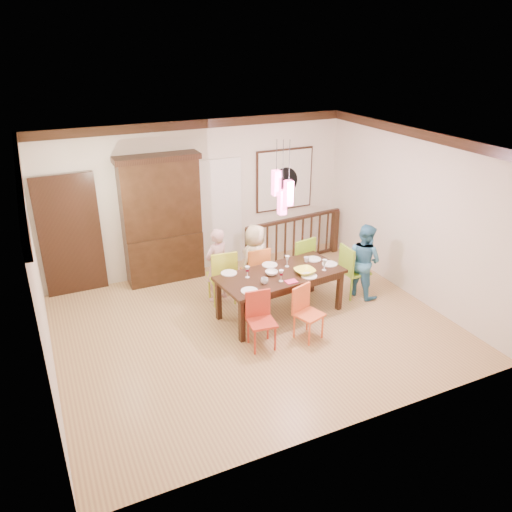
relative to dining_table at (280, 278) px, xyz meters
name	(u,v)px	position (x,y,z in m)	size (l,w,h in m)	color
floor	(255,326)	(-0.55, -0.19, -0.66)	(6.00, 6.00, 0.00)	#A67C50
ceiling	(254,145)	(-0.55, -0.19, 2.24)	(6.00, 6.00, 0.00)	white
wall_back	(200,197)	(-0.55, 2.31, 0.79)	(6.00, 6.00, 0.00)	beige
wall_left	(37,281)	(-3.55, -0.19, 0.79)	(5.00, 5.00, 0.00)	beige
wall_right	(413,215)	(2.45, -0.19, 0.79)	(5.00, 5.00, 0.00)	beige
crown_molding	(254,151)	(-0.55, -0.19, 2.16)	(6.00, 5.00, 0.16)	black
panel_door	(71,238)	(-2.95, 2.26, 0.39)	(1.04, 0.07, 2.24)	black
white_doorway	(218,215)	(-0.20, 2.27, 0.39)	(0.97, 0.05, 2.22)	silver
painting	(284,180)	(1.25, 2.27, 0.94)	(1.25, 0.06, 1.25)	black
pendant_cluster	(282,192)	(0.00, 0.00, 1.44)	(0.27, 0.21, 1.14)	#F54992
dining_table	(280,278)	(0.00, 0.00, 0.00)	(2.14, 1.15, 0.75)	black
chair_far_left	(221,272)	(-0.71, 0.81, -0.10)	(0.49, 0.49, 0.99)	#BCCD2F
chair_far_mid	(255,267)	(-0.07, 0.83, -0.13)	(0.42, 0.42, 0.92)	orange
chair_far_right	(298,258)	(0.76, 0.78, -0.10)	(0.52, 0.52, 0.99)	#7DB122
chair_near_left	(262,318)	(-0.69, -0.74, -0.17)	(0.43, 0.43, 0.86)	#B53420
chair_near_mid	(309,310)	(0.06, -0.82, -0.19)	(0.48, 0.48, 0.84)	orange
chair_end_right	(355,267)	(1.51, 0.05, -0.12)	(0.44, 0.44, 0.95)	#7BA726
china_hutch	(162,220)	(-1.36, 2.11, 0.53)	(1.51, 0.46, 2.38)	black
balustrade	(294,239)	(1.22, 1.76, -0.16)	(2.24, 0.31, 0.96)	black
person_far_left	(217,265)	(-0.76, 0.91, 0.00)	(0.48, 0.32, 1.32)	#D7A4AC
person_far_mid	(255,260)	(-0.05, 0.88, -0.02)	(0.63, 0.41, 1.29)	beige
person_end_right	(364,261)	(1.64, -0.01, 0.01)	(0.65, 0.51, 1.34)	teal
serving_bowl	(305,271)	(0.35, -0.17, 0.13)	(0.32, 0.32, 0.08)	#F0ED44
small_bowl	(272,273)	(-0.15, 0.02, 0.12)	(0.21, 0.21, 0.06)	white
cup_left	(264,281)	(-0.40, -0.22, 0.13)	(0.12, 0.12, 0.09)	silver
cup_right	(307,259)	(0.61, 0.22, 0.13)	(0.09, 0.09, 0.09)	silver
plate_far_left	(229,273)	(-0.76, 0.35, 0.09)	(0.26, 0.26, 0.01)	white
plate_far_mid	(270,265)	(-0.02, 0.35, 0.09)	(0.26, 0.26, 0.01)	white
plate_far_right	(313,259)	(0.76, 0.25, 0.09)	(0.26, 0.26, 0.01)	white
plate_near_left	(249,291)	(-0.71, -0.35, 0.09)	(0.26, 0.26, 0.01)	white
plate_near_mid	(309,276)	(0.36, -0.29, 0.09)	(0.26, 0.26, 0.01)	white
plate_end_right	(330,264)	(0.91, -0.04, 0.09)	(0.26, 0.26, 0.01)	white
wine_glass_a	(247,272)	(-0.55, 0.09, 0.18)	(0.08, 0.08, 0.19)	#590C19
wine_glass_b	(287,261)	(0.22, 0.19, 0.18)	(0.08, 0.08, 0.19)	silver
wine_glass_c	(281,276)	(-0.12, -0.25, 0.18)	(0.08, 0.08, 0.19)	#590C19
wine_glass_d	(324,265)	(0.70, -0.19, 0.18)	(0.08, 0.08, 0.19)	silver
napkin	(291,282)	(0.01, -0.35, 0.09)	(0.18, 0.14, 0.01)	#D83359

